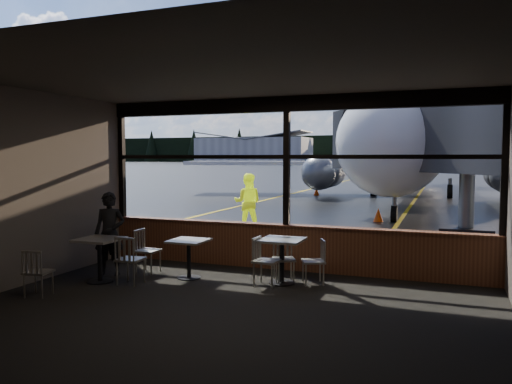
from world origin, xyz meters
The scene contains 32 objects.
ground_plane centered at (0.00, 120.00, 0.00)m, with size 520.00×520.00×0.00m, color black.
carpet_floor centered at (0.00, -3.00, 0.01)m, with size 8.00×6.00×0.01m, color black.
ceiling centered at (0.00, -3.00, 3.50)m, with size 8.00×6.00×0.04m, color #38332D.
wall_left centered at (-4.00, -3.00, 1.75)m, with size 0.04×6.00×3.50m, color #544A43.
wall_back centered at (0.00, -6.00, 1.75)m, with size 8.00×0.04×3.50m, color #544A43.
window_sill centered at (0.00, 0.00, 0.45)m, with size 8.00×0.28×0.90m, color #5A2E1B.
window_header centered at (0.00, 0.00, 3.35)m, with size 8.00×0.18×0.30m, color black.
mullion_left centered at (-3.95, 0.00, 2.20)m, with size 0.12×0.12×2.60m, color black.
mullion_centre centered at (0.00, 0.00, 2.20)m, with size 0.12×0.12×2.60m, color black.
mullion_right centered at (3.95, 0.00, 2.20)m, with size 0.12×0.12×2.60m, color black.
window_transom centered at (0.00, 0.00, 2.30)m, with size 8.00×0.10×0.08m, color black.
airliner centered at (1.16, 19.67, 5.06)m, with size 27.60×33.12×10.12m, color white, non-canonical shape.
jet_bridge centered at (3.60, 5.50, 2.30)m, with size 8.64×10.56×4.61m, color #29292C, non-canonical shape.
cafe_table_near centered at (0.26, -1.11, 0.41)m, with size 0.75×0.75×0.82m, color #9B978F, non-canonical shape.
cafe_table_mid centered at (-1.50, -1.37, 0.37)m, with size 0.68×0.68×0.74m, color #A9A49C, non-canonical shape.
cafe_table_left centered at (-2.89, -2.18, 0.41)m, with size 0.74×0.74×0.82m, color #9E9892, non-canonical shape.
chair_near_e centered at (0.80, -0.94, 0.41)m, with size 0.45×0.45×0.82m, color #A9A398, non-canonical shape.
chair_near_w centered at (0.06, -1.37, 0.44)m, with size 0.48×0.48×0.88m, color #BAB5A8, non-canonical shape.
chair_near_n centered at (0.25, -0.96, 0.41)m, with size 0.45×0.45×0.82m, color beige, non-canonical shape.
chair_mid_s centered at (-2.27, -2.12, 0.45)m, with size 0.49×0.49×0.89m, color #B3AEA1, non-canonical shape.
chair_mid_w centered at (-2.47, -1.25, 0.44)m, with size 0.48×0.48×0.87m, color beige, non-canonical shape.
chair_left_s centered at (-3.23, -3.32, 0.40)m, with size 0.44×0.44×0.80m, color #BBB5A9, non-canonical shape.
passenger centered at (-3.05, -1.68, 0.81)m, with size 0.59×0.39×1.62m, color black.
ground_crew centered at (-2.75, 4.77, 0.89)m, with size 0.87×0.68×1.79m, color #BFF219.
cone_nose centered at (0.80, 8.42, 0.24)m, with size 0.35×0.35×0.49m, color #DA6606.
cone_wing centered at (-4.25, 19.77, 0.24)m, with size 0.34×0.34×0.48m, color #EC5507.
hangar_left centered at (-70.00, 180.00, 5.50)m, with size 45.00×18.00×11.00m, color silver, non-canonical shape.
hangar_mid centered at (0.00, 185.00, 5.00)m, with size 38.00×15.00×10.00m, color silver, non-canonical shape.
fuel_tank_a centered at (-30.00, 182.00, 3.00)m, with size 8.00×8.00×6.00m, color silver.
fuel_tank_b centered at (-20.00, 182.00, 3.00)m, with size 8.00×8.00×6.00m, color silver.
fuel_tank_c centered at (-10.00, 182.00, 3.00)m, with size 8.00×8.00×6.00m, color silver.
treeline centered at (0.00, 210.00, 6.00)m, with size 360.00×3.00×12.00m, color black.
Camera 1 is at (2.98, -9.60, 2.29)m, focal length 35.00 mm.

